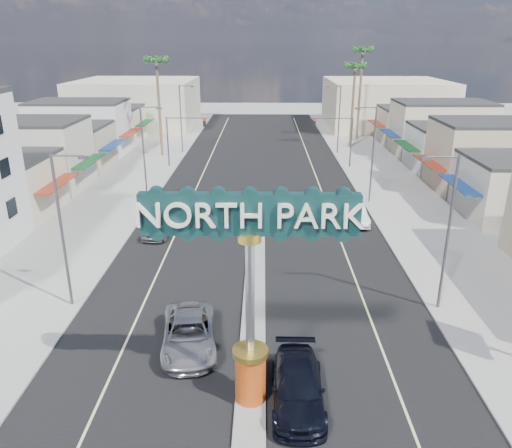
{
  "coord_description": "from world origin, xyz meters",
  "views": [
    {
      "loc": [
        0.5,
        -15.45,
        14.57
      ],
      "look_at": [
        0.09,
        11.59,
        4.56
      ],
      "focal_mm": 35.0,
      "sensor_mm": 36.0,
      "label": 1
    }
  ],
  "objects_px": {
    "palm_left_far": "(156,66)",
    "palm_right_mid": "(355,71)",
    "car_parked_left": "(159,225)",
    "car_parked_right": "(354,213)",
    "streetlight_l_near": "(64,225)",
    "traffic_signal_right": "(336,132)",
    "traffic_signal_left": "(182,132)",
    "suv_left": "(189,334)",
    "gateway_sign": "(250,277)",
    "streetlight_r_far": "(338,116)",
    "streetlight_l_far": "(182,115)",
    "palm_right_far": "(362,56)",
    "streetlight_r_mid": "(371,150)",
    "streetlight_r_near": "(446,226)",
    "suv_right": "(298,387)",
    "streetlight_l_mid": "(145,149)"
  },
  "relations": [
    {
      "from": "traffic_signal_left",
      "to": "palm_right_far",
      "type": "relative_size",
      "value": 0.43
    },
    {
      "from": "traffic_signal_left",
      "to": "palm_right_mid",
      "type": "height_order",
      "value": "palm_right_mid"
    },
    {
      "from": "palm_left_far",
      "to": "palm_right_far",
      "type": "height_order",
      "value": "palm_right_far"
    },
    {
      "from": "streetlight_l_near",
      "to": "streetlight_r_mid",
      "type": "height_order",
      "value": "same"
    },
    {
      "from": "palm_left_far",
      "to": "car_parked_right",
      "type": "height_order",
      "value": "palm_left_far"
    },
    {
      "from": "suv_left",
      "to": "gateway_sign",
      "type": "bearing_deg",
      "value": -58.89
    },
    {
      "from": "traffic_signal_right",
      "to": "streetlight_l_mid",
      "type": "relative_size",
      "value": 0.67
    },
    {
      "from": "streetlight_l_near",
      "to": "traffic_signal_right",
      "type": "bearing_deg",
      "value": 60.01
    },
    {
      "from": "car_parked_left",
      "to": "streetlight_r_near",
      "type": "bearing_deg",
      "value": -25.84
    },
    {
      "from": "streetlight_r_mid",
      "to": "traffic_signal_left",
      "type": "bearing_deg",
      "value": 144.5
    },
    {
      "from": "traffic_signal_right",
      "to": "car_parked_left",
      "type": "xyz_separation_m",
      "value": [
        -16.89,
        -22.6,
        -3.49
      ]
    },
    {
      "from": "traffic_signal_left",
      "to": "palm_right_mid",
      "type": "distance_m",
      "value": 26.01
    },
    {
      "from": "gateway_sign",
      "to": "streetlight_r_mid",
      "type": "bearing_deg",
      "value": 69.58
    },
    {
      "from": "traffic_signal_right",
      "to": "streetlight_l_mid",
      "type": "distance_m",
      "value": 24.11
    },
    {
      "from": "palm_right_mid",
      "to": "palm_right_far",
      "type": "bearing_deg",
      "value": 71.57
    },
    {
      "from": "streetlight_r_mid",
      "to": "palm_right_far",
      "type": "relative_size",
      "value": 0.64
    },
    {
      "from": "traffic_signal_left",
      "to": "car_parked_right",
      "type": "bearing_deg",
      "value": -48.39
    },
    {
      "from": "gateway_sign",
      "to": "streetlight_r_far",
      "type": "xyz_separation_m",
      "value": [
        10.43,
        50.02,
        -0.86
      ]
    },
    {
      "from": "suv_left",
      "to": "streetlight_r_mid",
      "type": "bearing_deg",
      "value": 52.84
    },
    {
      "from": "car_parked_right",
      "to": "suv_right",
      "type": "bearing_deg",
      "value": -109.18
    },
    {
      "from": "palm_left_far",
      "to": "palm_right_mid",
      "type": "bearing_deg",
      "value": 12.99
    },
    {
      "from": "streetlight_l_far",
      "to": "palm_left_far",
      "type": "distance_m",
      "value": 7.21
    },
    {
      "from": "traffic_signal_left",
      "to": "streetlight_l_mid",
      "type": "xyz_separation_m",
      "value": [
        -1.25,
        -13.99,
        0.79
      ]
    },
    {
      "from": "streetlight_l_near",
      "to": "palm_left_far",
      "type": "bearing_deg",
      "value": 93.67
    },
    {
      "from": "streetlight_r_near",
      "to": "car_parked_left",
      "type": "height_order",
      "value": "streetlight_r_near"
    },
    {
      "from": "streetlight_l_near",
      "to": "palm_right_mid",
      "type": "distance_m",
      "value": 51.92
    },
    {
      "from": "streetlight_l_far",
      "to": "palm_right_far",
      "type": "height_order",
      "value": "palm_right_far"
    },
    {
      "from": "palm_left_far",
      "to": "car_parked_right",
      "type": "relative_size",
      "value": 2.68
    },
    {
      "from": "streetlight_l_near",
      "to": "palm_right_far",
      "type": "bearing_deg",
      "value": 63.94
    },
    {
      "from": "gateway_sign",
      "to": "palm_right_mid",
      "type": "distance_m",
      "value": 55.76
    },
    {
      "from": "streetlight_r_far",
      "to": "palm_right_far",
      "type": "height_order",
      "value": "palm_right_far"
    },
    {
      "from": "suv_left",
      "to": "suv_right",
      "type": "bearing_deg",
      "value": -45.16
    },
    {
      "from": "streetlight_l_near",
      "to": "suv_left",
      "type": "bearing_deg",
      "value": -29.18
    },
    {
      "from": "suv_right",
      "to": "car_parked_right",
      "type": "bearing_deg",
      "value": 75.47
    },
    {
      "from": "traffic_signal_right",
      "to": "suv_left",
      "type": "xyz_separation_m",
      "value": [
        -12.37,
        -38.04,
        -3.49
      ]
    },
    {
      "from": "streetlight_r_mid",
      "to": "car_parked_left",
      "type": "xyz_separation_m",
      "value": [
        -18.14,
        -8.6,
        -4.29
      ]
    },
    {
      "from": "streetlight_l_mid",
      "to": "suv_right",
      "type": "bearing_deg",
      "value": -66.08
    },
    {
      "from": "traffic_signal_right",
      "to": "streetlight_l_mid",
      "type": "bearing_deg",
      "value": -144.5
    },
    {
      "from": "car_parked_left",
      "to": "car_parked_right",
      "type": "xyz_separation_m",
      "value": [
        15.88,
        3.06,
        0.02
      ]
    },
    {
      "from": "traffic_signal_left",
      "to": "streetlight_r_mid",
      "type": "relative_size",
      "value": 0.67
    },
    {
      "from": "streetlight_r_near",
      "to": "streetlight_r_mid",
      "type": "relative_size",
      "value": 1.0
    },
    {
      "from": "palm_right_far",
      "to": "streetlight_l_far",
      "type": "bearing_deg",
      "value": -158.54
    },
    {
      "from": "car_parked_right",
      "to": "traffic_signal_right",
      "type": "bearing_deg",
      "value": 83.2
    },
    {
      "from": "streetlight_r_near",
      "to": "palm_right_far",
      "type": "height_order",
      "value": "palm_right_far"
    },
    {
      "from": "streetlight_r_near",
      "to": "palm_right_far",
      "type": "bearing_deg",
      "value": 84.98
    },
    {
      "from": "streetlight_l_mid",
      "to": "streetlight_r_far",
      "type": "bearing_deg",
      "value": 46.52
    },
    {
      "from": "traffic_signal_right",
      "to": "streetlight_r_mid",
      "type": "xyz_separation_m",
      "value": [
        1.25,
        -13.99,
        0.79
      ]
    },
    {
      "from": "suv_left",
      "to": "streetlight_l_mid",
      "type": "bearing_deg",
      "value": 99.14
    },
    {
      "from": "streetlight_l_near",
      "to": "palm_right_mid",
      "type": "height_order",
      "value": "palm_right_mid"
    },
    {
      "from": "streetlight_r_far",
      "to": "palm_right_far",
      "type": "bearing_deg",
      "value": 65.45
    }
  ]
}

